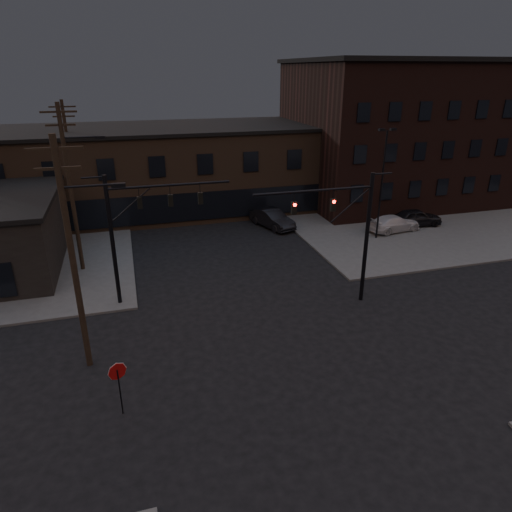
{
  "coord_description": "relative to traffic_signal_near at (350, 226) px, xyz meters",
  "views": [
    {
      "loc": [
        -6.83,
        -18.11,
        13.34
      ],
      "look_at": [
        -0.19,
        4.99,
        3.5
      ],
      "focal_mm": 32.0,
      "sensor_mm": 36.0,
      "label": 1
    }
  ],
  "objects": [
    {
      "name": "car_crossing",
      "position": [
        0.14,
        15.01,
        -4.11
      ],
      "size": [
        3.27,
        5.25,
        1.63
      ],
      "primitive_type": "imported",
      "rotation": [
        0.0,
        0.0,
        0.34
      ],
      "color": "black",
      "rests_on": "ground"
    },
    {
      "name": "lot_light_b",
      "position": [
        13.64,
        14.5,
        0.58
      ],
      "size": [
        1.5,
        0.28,
        9.14
      ],
      "color": "black",
      "rests_on": "ground"
    },
    {
      "name": "utility_pole_far",
      "position": [
        -16.86,
        21.5,
        0.85
      ],
      "size": [
        2.2,
        0.28,
        11.0
      ],
      "color": "black",
      "rests_on": "ground"
    },
    {
      "name": "lot_light_a",
      "position": [
        7.64,
        9.5,
        0.58
      ],
      "size": [
        1.5,
        0.28,
        9.14
      ],
      "color": "black",
      "rests_on": "ground"
    },
    {
      "name": "stop_sign",
      "position": [
        -13.36,
        -6.49,
        -3.09
      ],
      "size": [
        0.72,
        0.33,
        2.48
      ],
      "color": "black",
      "rests_on": "ground"
    },
    {
      "name": "building_right",
      "position": [
        16.64,
        21.5,
        2.07
      ],
      "size": [
        22.0,
        16.0,
        14.0
      ],
      "primitive_type": "cube",
      "color": "black",
      "rests_on": "ground"
    },
    {
      "name": "ground",
      "position": [
        -5.36,
        -4.5,
        -4.93
      ],
      "size": [
        140.0,
        140.0,
        0.0
      ],
      "primitive_type": "plane",
      "color": "black",
      "rests_on": "ground"
    },
    {
      "name": "utility_pole_near",
      "position": [
        -14.79,
        -2.5,
        0.94
      ],
      "size": [
        3.7,
        0.28,
        11.0
      ],
      "color": "black",
      "rests_on": "ground"
    },
    {
      "name": "traffic_signal_near",
      "position": [
        0.0,
        0.0,
        0.0
      ],
      "size": [
        7.12,
        0.24,
        8.0
      ],
      "color": "black",
      "rests_on": "ground"
    },
    {
      "name": "parked_car_lot_b",
      "position": [
        10.0,
        10.65,
        -4.08
      ],
      "size": [
        5.08,
        2.63,
        1.41
      ],
      "primitive_type": "imported",
      "rotation": [
        0.0,
        0.0,
        1.71
      ],
      "color": "silver",
      "rests_on": "sidewalk_ne"
    },
    {
      "name": "sidewalk_ne",
      "position": [
        16.64,
        17.5,
        -4.86
      ],
      "size": [
        30.0,
        30.0,
        0.15
      ],
      "primitive_type": "cube",
      "color": "#474744",
      "rests_on": "ground"
    },
    {
      "name": "building_row",
      "position": [
        -5.36,
        23.5,
        -0.93
      ],
      "size": [
        40.0,
        12.0,
        8.0
      ],
      "primitive_type": "cube",
      "color": "#4B3728",
      "rests_on": "ground"
    },
    {
      "name": "parked_car_lot_a",
      "position": [
        12.74,
        11.43,
        -4.0
      ],
      "size": [
        4.71,
        2.21,
        1.56
      ],
      "primitive_type": "imported",
      "rotation": [
        0.0,
        0.0,
        1.49
      ],
      "color": "black",
      "rests_on": "sidewalk_ne"
    },
    {
      "name": "traffic_signal_far",
      "position": [
        -12.07,
        3.5,
        0.08
      ],
      "size": [
        7.12,
        0.24,
        8.0
      ],
      "color": "black",
      "rests_on": "ground"
    },
    {
      "name": "utility_pole_mid",
      "position": [
        -15.79,
        9.5,
        1.19
      ],
      "size": [
        3.7,
        0.28,
        11.5
      ],
      "color": "black",
      "rests_on": "ground"
    }
  ]
}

